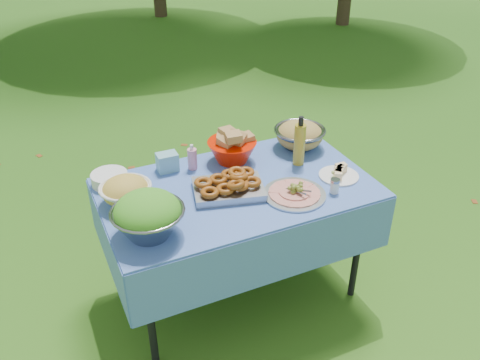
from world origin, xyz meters
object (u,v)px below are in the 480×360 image
Objects in this scene: charcuterie_platter at (295,189)px; oil_bottle at (300,141)px; plate_stack at (110,179)px; pasta_bowl_steel at (300,135)px; picnic_table at (238,242)px; bread_bowl at (232,146)px; salad_bowl at (148,215)px.

oil_bottle is at bearing 56.41° from charcuterie_platter.
pasta_bowl_steel is at bearing -2.78° from plate_stack.
pasta_bowl_steel is at bearing 57.24° from charcuterie_platter.
charcuterie_platter is (0.24, -0.20, 0.42)m from picnic_table.
plate_stack is at bearing 152.67° from picnic_table.
bread_bowl is 0.93× the size of pasta_bowl_steel.
salad_bowl is at bearing -179.24° from charcuterie_platter.
pasta_bowl_steel is at bearing 58.60° from oil_bottle.
bread_bowl is at bearing 178.57° from pasta_bowl_steel.
pasta_bowl_steel is at bearing 26.09° from picnic_table.
salad_bowl reaches higher than pasta_bowl_steel.
bread_bowl is 0.45m from pasta_bowl_steel.
charcuterie_platter is at bearing -123.59° from oil_bottle.
picnic_table is 7.37× the size of plate_stack.
bread_bowl is at bearing 37.31° from salad_bowl.
charcuterie_platter is (0.86, -0.52, 0.01)m from plate_stack.
picnic_table is at bearing 21.17° from salad_bowl.
pasta_bowl_steel is 0.22m from oil_bottle.
salad_bowl is 0.79m from charcuterie_platter.
picnic_table is at bearing -108.38° from bread_bowl.
salad_bowl is (-0.55, -0.21, 0.49)m from picnic_table.
charcuterie_platter is at bearing -31.30° from plate_stack.
salad_bowl is at bearing -142.69° from bread_bowl.
plate_stack is at bearing 97.61° from salad_bowl.
salad_bowl is 0.81m from bread_bowl.
salad_bowl is at bearing -82.39° from plate_stack.
picnic_table is at bearing -153.91° from pasta_bowl_steel.
plate_stack is 0.64× the size of pasta_bowl_steel.
oil_bottle reaches higher than picnic_table.
pasta_bowl_steel is 0.56m from charcuterie_platter.
bread_bowl reaches higher than pasta_bowl_steel.
bread_bowl is 0.50m from charcuterie_platter.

